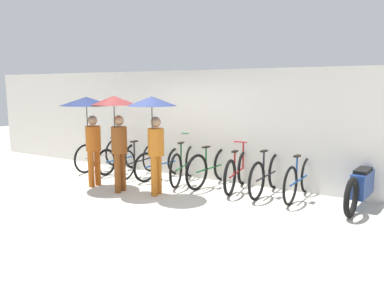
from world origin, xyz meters
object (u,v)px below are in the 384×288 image
(parked_bicycle_8, at_px, (299,179))
(pedestrian_leading, at_px, (88,115))
(parked_bicycle_6, at_px, (237,172))
(parked_bicycle_5, at_px, (211,167))
(parked_bicycle_1, at_px, (120,158))
(parked_bicycle_0, at_px, (101,155))
(parked_bicycle_7, at_px, (267,175))
(pedestrian_center, at_px, (116,120))
(parked_bicycle_3, at_px, (162,163))
(pedestrian_trailing, at_px, (153,119))
(parked_bicycle_2, at_px, (139,160))
(parked_bicycle_4, at_px, (184,165))
(motorcycle, at_px, (362,185))

(parked_bicycle_8, height_order, pedestrian_leading, pedestrian_leading)
(parked_bicycle_6, bearing_deg, pedestrian_leading, 109.13)
(parked_bicycle_5, bearing_deg, parked_bicycle_1, 96.00)
(parked_bicycle_0, height_order, pedestrian_leading, pedestrian_leading)
(parked_bicycle_6, distance_m, parked_bicycle_7, 0.65)
(parked_bicycle_8, bearing_deg, parked_bicycle_6, 94.53)
(parked_bicycle_8, distance_m, pedestrian_center, 3.80)
(parked_bicycle_3, relative_size, pedestrian_center, 0.87)
(parked_bicycle_5, height_order, parked_bicycle_7, parked_bicycle_5)
(parked_bicycle_5, distance_m, pedestrian_trailing, 1.84)
(pedestrian_trailing, bearing_deg, parked_bicycle_6, -141.69)
(parked_bicycle_3, bearing_deg, parked_bicycle_0, 101.91)
(parked_bicycle_3, xyz_separation_m, pedestrian_trailing, (0.72, -1.31, 1.18))
(parked_bicycle_7, xyz_separation_m, pedestrian_center, (-2.67, -1.46, 1.11))
(parked_bicycle_1, relative_size, parked_bicycle_5, 0.90)
(parked_bicycle_2, distance_m, parked_bicycle_4, 1.30)
(parked_bicycle_4, xyz_separation_m, pedestrian_trailing, (0.07, -1.24, 1.14))
(parked_bicycle_2, distance_m, pedestrian_center, 1.92)
(parked_bicycle_1, height_order, parked_bicycle_6, parked_bicycle_1)
(parked_bicycle_6, xyz_separation_m, parked_bicycle_7, (0.65, 0.01, 0.01))
(parked_bicycle_8, xyz_separation_m, pedestrian_leading, (-4.12, -1.44, 1.19))
(parked_bicycle_4, height_order, motorcycle, parked_bicycle_4)
(parked_bicycle_2, height_order, parked_bicycle_3, parked_bicycle_2)
(parked_bicycle_4, relative_size, parked_bicycle_7, 1.01)
(parked_bicycle_1, height_order, motorcycle, parked_bicycle_1)
(parked_bicycle_0, relative_size, parked_bicycle_8, 1.03)
(parked_bicycle_6, height_order, pedestrian_leading, pedestrian_leading)
(motorcycle, bearing_deg, parked_bicycle_4, 98.59)
(parked_bicycle_0, distance_m, parked_bicycle_8, 5.20)
(pedestrian_leading, bearing_deg, parked_bicycle_2, -93.44)
(pedestrian_leading, bearing_deg, parked_bicycle_5, -140.70)
(parked_bicycle_5, distance_m, parked_bicycle_6, 0.65)
(parked_bicycle_1, distance_m, parked_bicycle_7, 3.90)
(parked_bicycle_1, distance_m, parked_bicycle_2, 0.65)
(parked_bicycle_4, bearing_deg, pedestrian_center, 139.73)
(pedestrian_leading, xyz_separation_m, pedestrian_center, (0.80, -0.04, -0.07))
(parked_bicycle_4, height_order, parked_bicycle_6, parked_bicycle_4)
(parked_bicycle_1, bearing_deg, parked_bicycle_6, -88.49)
(pedestrian_center, bearing_deg, pedestrian_trailing, -172.79)
(parked_bicycle_4, distance_m, parked_bicycle_8, 2.60)
(parked_bicycle_2, relative_size, motorcycle, 0.82)
(parked_bicycle_1, xyz_separation_m, parked_bicycle_6, (3.25, -0.05, 0.03))
(parked_bicycle_6, xyz_separation_m, pedestrian_trailing, (-1.23, -1.26, 1.16))
(parked_bicycle_6, distance_m, pedestrian_leading, 3.37)
(parked_bicycle_4, relative_size, pedestrian_trailing, 0.91)
(pedestrian_trailing, bearing_deg, parked_bicycle_8, -160.40)
(parked_bicycle_7, relative_size, pedestrian_trailing, 0.90)
(pedestrian_leading, bearing_deg, parked_bicycle_7, -152.47)
(parked_bicycle_0, height_order, parked_bicycle_8, parked_bicycle_0)
(parked_bicycle_4, distance_m, parked_bicycle_5, 0.66)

